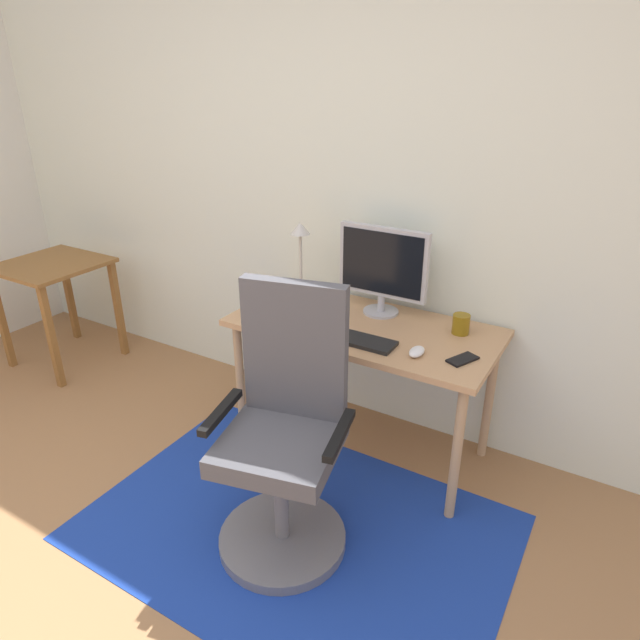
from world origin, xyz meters
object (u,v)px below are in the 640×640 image
Objects in this scene: keyboard at (350,338)px; side_table at (54,281)px; cell_phone at (463,359)px; coffee_cup at (461,324)px; office_chair at (285,448)px; monitor at (383,266)px; desk_lamp at (300,249)px; desk at (363,339)px; computer_mouse at (417,352)px.

keyboard is 2.19m from side_table.
cell_phone is at bearing 7.64° from keyboard.
office_chair reaches higher than coffee_cup.
cell_phone is 0.20× the size of side_table.
monitor is 0.66× the size of side_table.
desk_lamp is 0.39× the size of office_chair.
desk is 0.20m from keyboard.
desk is 0.47m from coffee_cup.
side_table is at bearing 152.98° from office_chair.
computer_mouse is 2.51m from side_table.
side_table is at bearing 179.82° from keyboard.
keyboard is at bearing -30.38° from desk_lamp.
cell_phone is at bearing -10.98° from desk_lamp.
coffee_cup is at bearing 5.05° from desk_lamp.
coffee_cup reaches higher than desk.
desk_lamp is at bearing -174.95° from coffee_cup.
coffee_cup is (0.09, 0.31, 0.03)m from computer_mouse.
coffee_cup is at bearing 73.20° from computer_mouse.
monitor is at bearing 134.32° from computer_mouse.
office_chair reaches higher than cell_phone.
desk is at bearing 95.46° from keyboard.
cell_phone is at bearing 16.43° from computer_mouse.
computer_mouse is at bearing 2.31° from keyboard.
cell_phone reaches higher than side_table.
keyboard is 0.57m from desk_lamp.
desk is at bearing 78.20° from office_chair.
desk is at bearing -10.12° from desk_lamp.
computer_mouse is (0.34, -0.16, 0.10)m from desk.
coffee_cup is at bearing 134.89° from cell_phone.
monitor reaches higher than computer_mouse.
keyboard is 0.61× the size of side_table.
keyboard is (0.01, -0.35, -0.24)m from monitor.
side_table is (-2.51, -0.01, -0.15)m from computer_mouse.
desk is 1.83× the size of side_table.
desk_lamp is at bearing 162.42° from computer_mouse.
desk is 0.39m from computer_mouse.
office_chair is 1.59× the size of side_table.
office_chair reaches higher than keyboard.
coffee_cup is (0.43, 0.15, 0.13)m from desk.
desk is 0.56m from desk_lamp.
computer_mouse reaches higher than cell_phone.
computer_mouse is 0.09× the size of office_chair.
side_table is at bearing -179.87° from computer_mouse.
coffee_cup is 0.67× the size of cell_phone.
desk is 3.00× the size of keyboard.
monitor is 0.41× the size of office_chair.
computer_mouse is at bearing 46.86° from office_chair.
desk_lamp is (-0.41, -0.10, 0.05)m from monitor.
coffee_cup is (0.42, -0.03, -0.20)m from monitor.
keyboard is 0.53m from coffee_cup.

